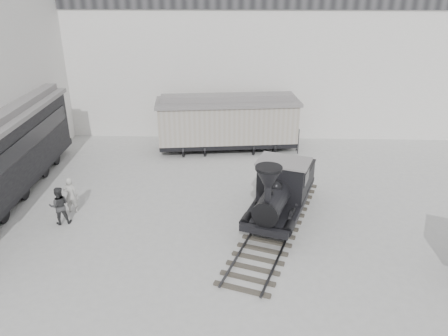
{
  "coord_description": "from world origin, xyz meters",
  "views": [
    {
      "loc": [
        0.03,
        -13.48,
        9.81
      ],
      "look_at": [
        -0.64,
        4.21,
        2.0
      ],
      "focal_mm": 35.0,
      "sensor_mm": 36.0,
      "label": 1
    }
  ],
  "objects_px": {
    "locomotive": "(280,194)",
    "visitor_a": "(71,195)",
    "boxcar": "(228,122)",
    "visitor_b": "(59,206)"
  },
  "relations": [
    {
      "from": "visitor_b",
      "to": "locomotive",
      "type": "bearing_deg",
      "value": 165.56
    },
    {
      "from": "locomotive",
      "to": "boxcar",
      "type": "xyz_separation_m",
      "value": [
        -2.53,
        8.25,
        0.59
      ]
    },
    {
      "from": "locomotive",
      "to": "visitor_a",
      "type": "relative_size",
      "value": 5.59
    },
    {
      "from": "boxcar",
      "to": "visitor_b",
      "type": "relative_size",
      "value": 5.1
    },
    {
      "from": "boxcar",
      "to": "visitor_a",
      "type": "bearing_deg",
      "value": -137.09
    },
    {
      "from": "locomotive",
      "to": "visitor_a",
      "type": "xyz_separation_m",
      "value": [
        -9.29,
        0.24,
        -0.37
      ]
    },
    {
      "from": "locomotive",
      "to": "visitor_b",
      "type": "distance_m",
      "value": 9.47
    },
    {
      "from": "boxcar",
      "to": "visitor_a",
      "type": "relative_size",
      "value": 5.09
    },
    {
      "from": "locomotive",
      "to": "boxcar",
      "type": "distance_m",
      "value": 8.65
    },
    {
      "from": "locomotive",
      "to": "boxcar",
      "type": "relative_size",
      "value": 1.1
    }
  ]
}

